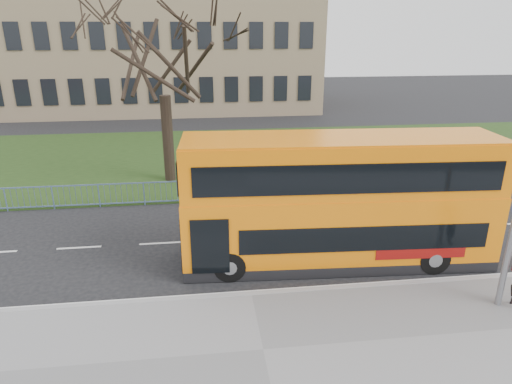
# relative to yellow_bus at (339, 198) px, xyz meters

# --- Properties ---
(ground) EXTENTS (120.00, 120.00, 0.00)m
(ground) POSITION_rel_yellow_bus_xyz_m (-3.20, -0.39, -2.34)
(ground) COLOR black
(ground) RESTS_ON ground
(kerb) EXTENTS (80.00, 0.20, 0.14)m
(kerb) POSITION_rel_yellow_bus_xyz_m (-3.20, -1.94, -2.27)
(kerb) COLOR gray
(kerb) RESTS_ON ground
(grass_verge) EXTENTS (80.00, 15.40, 0.08)m
(grass_verge) POSITION_rel_yellow_bus_xyz_m (-3.20, 13.91, -2.30)
(grass_verge) COLOR #1D3413
(grass_verge) RESTS_ON ground
(guard_railing) EXTENTS (40.00, 0.12, 1.10)m
(guard_railing) POSITION_rel_yellow_bus_xyz_m (-3.20, 6.21, -1.79)
(guard_railing) COLOR #6583B4
(guard_railing) RESTS_ON ground
(bare_tree) EXTENTS (7.38, 7.38, 10.54)m
(bare_tree) POSITION_rel_yellow_bus_xyz_m (-6.20, 9.61, 3.01)
(bare_tree) COLOR black
(bare_tree) RESTS_ON grass_verge
(civic_building) EXTENTS (30.00, 15.00, 14.00)m
(civic_building) POSITION_rel_yellow_bus_xyz_m (-8.20, 34.61, 4.66)
(civic_building) COLOR #8D775A
(civic_building) RESTS_ON ground
(yellow_bus) EXTENTS (10.55, 3.04, 4.37)m
(yellow_bus) POSITION_rel_yellow_bus_xyz_m (0.00, 0.00, 0.00)
(yellow_bus) COLOR orange
(yellow_bus) RESTS_ON ground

